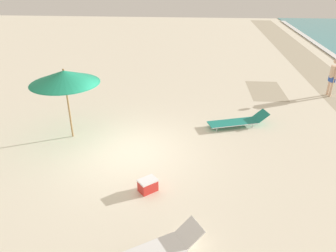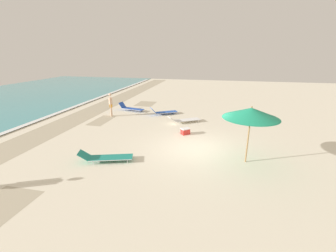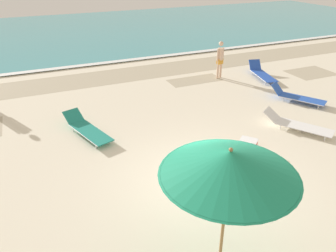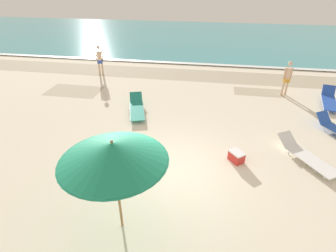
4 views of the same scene
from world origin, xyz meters
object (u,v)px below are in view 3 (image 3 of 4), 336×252
Objects in this scene: beach_umbrella at (229,163)px; cooler_box at (248,145)px; sun_lounger_under_umbrella at (262,73)px; beachgoer_wading_adult at (220,58)px; sun_lounger_near_water_left at (297,124)px; sun_lounger_near_water_right at (297,97)px; sun_lounger_beside_umbrella at (87,129)px.

cooler_box is at bearing 46.87° from beach_umbrella.
beachgoer_wading_adult is at bearing 170.49° from sun_lounger_under_umbrella.
beach_umbrella is at bearing -118.24° from sun_lounger_under_umbrella.
beachgoer_wading_adult is at bearing 53.66° from sun_lounger_near_water_left.
beachgoer_wading_adult is at bearing 77.91° from sun_lounger_near_water_right.
beachgoer_wading_adult is (-1.33, 3.79, 0.78)m from sun_lounger_near_water_right.
sun_lounger_under_umbrella is (7.59, 8.42, -2.03)m from beach_umbrella.
beach_umbrella is 4.78m from cooler_box.
sun_lounger_under_umbrella is at bearing 32.28° from sun_lounger_near_water_left.
cooler_box is (-4.64, -5.28, -0.03)m from sun_lounger_under_umbrella.
beach_umbrella is at bearing 97.04° from cooler_box.
sun_lounger_beside_umbrella is 5.18m from cooler_box.
sun_lounger_near_water_right is at bearing 92.44° from beachgoer_wading_adult.
cooler_box is at bearing -52.28° from sun_lounger_beside_umbrella.
sun_lounger_under_umbrella reaches higher than sun_lounger_beside_umbrella.
beachgoer_wading_adult is (-1.91, 0.82, 0.78)m from sun_lounger_under_umbrella.
sun_lounger_near_water_right reaches higher than sun_lounger_beside_umbrella.
cooler_box is (-4.06, -2.31, -0.03)m from sun_lounger_near_water_right.
sun_lounger_near_water_right is (8.31, -0.64, 0.01)m from sun_lounger_beside_umbrella.
beach_umbrella is at bearing 41.53° from beachgoer_wading_adult.
beach_umbrella is 1.13× the size of sun_lounger_near_water_left.
beachgoer_wading_adult is 6.73m from cooler_box.
sun_lounger_beside_umbrella is (-8.89, -2.32, -0.01)m from sun_lounger_under_umbrella.
sun_lounger_near_water_right is at bearing 15.15° from sun_lounger_near_water_left.
sun_lounger_beside_umbrella is at bearing 126.77° from sun_lounger_near_water_left.
sun_lounger_near_water_right is (1.76, 1.90, 0.01)m from sun_lounger_near_water_left.
sun_lounger_under_umbrella is at bearing -81.16° from cooler_box.
sun_lounger_beside_umbrella is 1.37× the size of beachgoer_wading_adult.
beach_umbrella is 6.57m from sun_lounger_beside_umbrella.
sun_lounger_beside_umbrella is at bearing 15.38° from cooler_box.
sun_lounger_under_umbrella is 3.02m from sun_lounger_near_water_right.
sun_lounger_under_umbrella is at bearing 47.99° from beach_umbrella.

